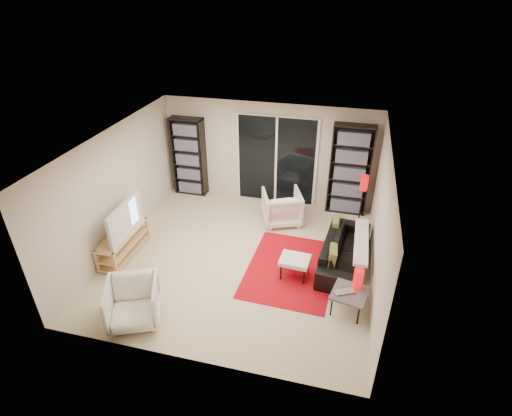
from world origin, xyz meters
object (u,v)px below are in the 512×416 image
at_px(sofa, 345,251).
at_px(floor_lamp, 363,189).
at_px(armchair_front, 133,303).
at_px(side_table, 350,294).
at_px(tv_stand, 124,243).
at_px(bookshelf_left, 189,157).
at_px(ottoman, 295,261).
at_px(bookshelf_right, 350,170).
at_px(armchair_back, 282,207).

relative_size(sofa, floor_lamp, 1.60).
height_order(armchair_front, side_table, armchair_front).
distance_m(tv_stand, side_table, 4.40).
xyz_separation_m(sofa, side_table, (0.14, -1.27, 0.07)).
bearing_deg(side_table, tv_stand, 173.50).
bearing_deg(armchair_front, floor_lamp, 24.72).
distance_m(bookshelf_left, ottoman, 4.09).
bearing_deg(sofa, floor_lamp, -3.70).
bearing_deg(sofa, tv_stand, 105.93).
xyz_separation_m(bookshelf_right, armchair_back, (-1.36, -0.82, -0.68)).
bearing_deg(floor_lamp, bookshelf_left, 172.34).
bearing_deg(tv_stand, side_table, -6.50).
bearing_deg(sofa, bookshelf_right, 8.11).
height_order(tv_stand, floor_lamp, floor_lamp).
bearing_deg(armchair_front, bookshelf_right, 31.42).
xyz_separation_m(ottoman, side_table, (1.00, -0.66, 0.02)).
relative_size(bookshelf_right, side_table, 3.23).
bearing_deg(bookshelf_right, bookshelf_left, 180.00).
xyz_separation_m(armchair_back, floor_lamp, (1.69, 0.26, 0.54)).
distance_m(armchair_front, side_table, 3.46).
height_order(sofa, armchair_back, armchair_back).
distance_m(bookshelf_left, sofa, 4.47).
bearing_deg(bookshelf_right, sofa, -87.42).
bearing_deg(floor_lamp, bookshelf_right, 120.09).
distance_m(bookshelf_right, armchair_front, 5.34).
bearing_deg(bookshelf_right, armchair_front, -125.48).
relative_size(ottoman, side_table, 0.86).
xyz_separation_m(bookshelf_left, floor_lamp, (4.18, -0.56, -0.06)).
relative_size(bookshelf_right, ottoman, 3.76).
xyz_separation_m(bookshelf_left, sofa, (3.94, -2.01, -0.69)).
height_order(bookshelf_left, side_table, bookshelf_left).
xyz_separation_m(bookshelf_right, sofa, (0.09, -2.01, -0.76)).
bearing_deg(bookshelf_left, bookshelf_right, -0.00).
bearing_deg(floor_lamp, armchair_front, -132.18).
distance_m(ottoman, side_table, 1.20).
distance_m(sofa, armchair_back, 1.88).
xyz_separation_m(armchair_back, armchair_front, (-1.71, -3.50, -0.01)).
bearing_deg(ottoman, side_table, -33.52).
xyz_separation_m(bookshelf_right, ottoman, (-0.78, -2.62, -0.71)).
bearing_deg(armchair_back, ottoman, 86.57).
xyz_separation_m(tv_stand, armchair_front, (1.07, -1.53, 0.10)).
height_order(sofa, floor_lamp, floor_lamp).
bearing_deg(side_table, ottoman, 146.48).
relative_size(tv_stand, armchair_front, 1.66).
relative_size(bookshelf_left, floor_lamp, 1.60).
bearing_deg(tv_stand, floor_lamp, 26.43).
relative_size(armchair_back, floor_lamp, 0.67).
bearing_deg(armchair_back, bookshelf_right, -170.46).
distance_m(armchair_back, floor_lamp, 1.79).
bearing_deg(ottoman, bookshelf_left, 139.59).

